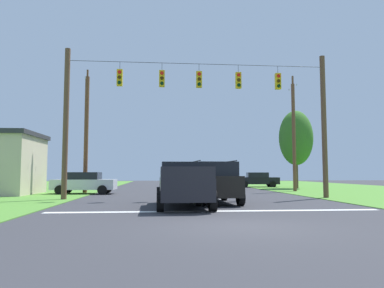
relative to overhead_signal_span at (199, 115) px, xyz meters
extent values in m
plane|color=#333338|center=(-0.06, -10.51, -4.80)|extent=(120.00, 120.00, 0.00)
cube|color=white|center=(-0.06, -6.59, -4.79)|extent=(12.95, 0.45, 0.01)
cube|color=white|center=(-0.06, -0.59, -4.79)|extent=(2.50, 0.15, 0.01)
cube|color=white|center=(-0.06, 6.56, -4.79)|extent=(2.50, 0.15, 0.01)
cube|color=white|center=(-0.06, 11.48, -4.79)|extent=(2.50, 0.15, 0.01)
cube|color=white|center=(-0.06, 17.84, -4.79)|extent=(2.50, 0.15, 0.01)
cube|color=white|center=(-0.06, 28.63, -4.79)|extent=(2.50, 0.15, 0.01)
cylinder|color=brown|center=(-7.49, 0.00, -0.55)|extent=(0.30, 0.30, 8.49)
cylinder|color=brown|center=(7.46, 0.00, -0.55)|extent=(0.30, 0.30, 8.49)
cylinder|color=black|center=(-0.01, 0.00, 3.02)|extent=(14.95, 0.02, 0.02)
cylinder|color=black|center=(-4.57, 0.00, 2.79)|extent=(0.02, 0.02, 0.45)
cube|color=yellow|center=(-4.57, 0.00, 2.09)|extent=(0.32, 0.24, 0.95)
cylinder|color=red|center=(-4.57, -0.14, 2.38)|extent=(0.20, 0.04, 0.20)
cylinder|color=#352203|center=(-4.57, -0.14, 2.08)|extent=(0.20, 0.04, 0.20)
cylinder|color=black|center=(-4.57, -0.14, 1.78)|extent=(0.20, 0.04, 0.20)
cylinder|color=black|center=(-2.16, 0.00, 2.79)|extent=(0.02, 0.02, 0.45)
cube|color=yellow|center=(-2.16, 0.00, 2.09)|extent=(0.32, 0.24, 0.95)
cylinder|color=red|center=(-2.16, -0.14, 2.38)|extent=(0.20, 0.04, 0.20)
cylinder|color=#352203|center=(-2.16, -0.14, 2.08)|extent=(0.20, 0.04, 0.20)
cylinder|color=black|center=(-2.16, -0.14, 1.78)|extent=(0.20, 0.04, 0.20)
cylinder|color=black|center=(-0.01, 0.00, 2.79)|extent=(0.02, 0.02, 0.45)
cube|color=yellow|center=(-0.01, 0.00, 2.09)|extent=(0.32, 0.24, 0.95)
cylinder|color=red|center=(-0.01, -0.14, 2.38)|extent=(0.20, 0.04, 0.20)
cylinder|color=#352203|center=(-0.01, -0.14, 2.08)|extent=(0.20, 0.04, 0.20)
cylinder|color=black|center=(-0.01, -0.14, 1.78)|extent=(0.20, 0.04, 0.20)
cylinder|color=black|center=(2.31, 0.00, 2.79)|extent=(0.02, 0.02, 0.45)
cube|color=yellow|center=(2.31, 0.00, 2.09)|extent=(0.32, 0.24, 0.95)
cylinder|color=red|center=(2.31, -0.14, 2.38)|extent=(0.20, 0.04, 0.20)
cylinder|color=#352203|center=(2.31, -0.14, 2.08)|extent=(0.20, 0.04, 0.20)
cylinder|color=black|center=(2.31, -0.14, 1.78)|extent=(0.20, 0.04, 0.20)
cylinder|color=black|center=(4.70, 0.00, 2.79)|extent=(0.02, 0.02, 0.45)
cube|color=yellow|center=(4.70, 0.00, 2.09)|extent=(0.32, 0.24, 0.95)
cylinder|color=red|center=(4.70, -0.14, 2.38)|extent=(0.20, 0.04, 0.20)
cylinder|color=#352203|center=(4.70, -0.14, 2.08)|extent=(0.20, 0.04, 0.20)
cylinder|color=black|center=(4.70, -0.14, 1.78)|extent=(0.20, 0.04, 0.20)
cube|color=black|center=(-1.23, -4.83, -3.97)|extent=(2.05, 5.42, 0.85)
cube|color=black|center=(-1.24, -4.18, -3.20)|extent=(1.87, 1.92, 0.70)
cube|color=black|center=(-2.16, -6.18, -3.32)|extent=(0.12, 2.38, 0.45)
cube|color=black|center=(-0.28, -6.17, -3.32)|extent=(0.12, 2.38, 0.45)
cube|color=black|center=(-1.21, -7.48, -3.32)|extent=(1.96, 0.12, 0.45)
cylinder|color=black|center=(-2.25, -3.00, -4.40)|extent=(0.29, 0.80, 0.80)
cylinder|color=black|center=(-0.25, -2.98, -4.40)|extent=(0.29, 0.80, 0.80)
cylinder|color=black|center=(-2.22, -6.67, -4.40)|extent=(0.29, 0.80, 0.80)
cylinder|color=black|center=(-0.22, -6.65, -4.40)|extent=(0.29, 0.80, 0.80)
cube|color=black|center=(0.33, -2.75, -3.94)|extent=(2.20, 4.90, 0.95)
cube|color=black|center=(0.34, -2.90, -3.14)|extent=(1.96, 3.29, 0.65)
cylinder|color=black|center=(-0.51, -2.95, -2.77)|extent=(0.19, 2.72, 0.05)
cylinder|color=black|center=(1.19, -2.86, -2.77)|extent=(0.19, 2.72, 0.05)
cylinder|color=black|center=(-0.73, -1.17, -4.42)|extent=(0.30, 0.77, 0.76)
cylinder|color=black|center=(1.22, -1.07, -4.42)|extent=(0.30, 0.77, 0.76)
cylinder|color=black|center=(-0.56, -4.43, -4.42)|extent=(0.30, 0.77, 0.76)
cylinder|color=black|center=(1.39, -4.33, -4.42)|extent=(0.30, 0.77, 0.76)
cube|color=silver|center=(3.30, 13.07, -4.13)|extent=(2.01, 4.38, 0.70)
cube|color=black|center=(3.30, 13.07, -3.53)|extent=(1.72, 2.18, 0.50)
cylinder|color=black|center=(2.47, 14.53, -4.48)|extent=(0.25, 0.65, 0.64)
cylinder|color=black|center=(4.27, 14.44, -4.48)|extent=(0.25, 0.65, 0.64)
cylinder|color=black|center=(2.33, 11.70, -4.48)|extent=(0.25, 0.65, 0.64)
cylinder|color=black|center=(4.13, 11.61, -4.48)|extent=(0.25, 0.65, 0.64)
cube|color=silver|center=(-7.50, 5.47, -4.13)|extent=(4.37, 1.98, 0.70)
cube|color=black|center=(-7.50, 5.47, -3.53)|extent=(2.16, 1.71, 0.50)
cylinder|color=black|center=(-8.96, 4.63, -4.48)|extent=(0.65, 0.25, 0.64)
cylinder|color=black|center=(-8.88, 6.43, -4.48)|extent=(0.65, 0.25, 0.64)
cylinder|color=black|center=(-6.12, 4.51, -4.48)|extent=(0.65, 0.25, 0.64)
cylinder|color=black|center=(-6.05, 6.31, -4.48)|extent=(0.65, 0.25, 0.64)
cube|color=black|center=(7.87, 16.42, -4.13)|extent=(4.46, 2.22, 0.70)
cube|color=black|center=(7.87, 16.42, -3.53)|extent=(2.25, 1.82, 0.50)
cylinder|color=black|center=(6.37, 15.67, -4.48)|extent=(0.66, 0.28, 0.64)
cylinder|color=black|center=(6.55, 17.46, -4.48)|extent=(0.66, 0.28, 0.64)
cylinder|color=black|center=(9.19, 15.38, -4.48)|extent=(0.66, 0.28, 0.64)
cylinder|color=black|center=(9.37, 17.17, -4.48)|extent=(0.66, 0.28, 0.64)
cylinder|color=brown|center=(8.48, 7.51, -0.45)|extent=(0.28, 0.28, 8.69)
cube|color=brown|center=(8.48, 7.51, 3.50)|extent=(0.12, 0.12, 2.11)
cylinder|color=#B2B7BC|center=(8.48, 8.36, 3.62)|extent=(0.08, 0.08, 0.12)
cylinder|color=#B2B7BC|center=(8.48, 6.67, 3.62)|extent=(0.08, 0.08, 0.12)
cylinder|color=brown|center=(-7.70, 6.66, -0.46)|extent=(0.31, 0.31, 8.67)
cube|color=brown|center=(-7.70, 6.66, 3.47)|extent=(0.12, 0.12, 1.87)
cylinder|color=#B2B7BC|center=(-7.70, 7.41, 3.59)|extent=(0.08, 0.08, 0.12)
cylinder|color=#B2B7BC|center=(-7.70, 5.91, 3.59)|extent=(0.08, 0.08, 0.12)
cylinder|color=brown|center=(10.61, 12.58, -3.11)|extent=(0.27, 0.27, 3.37)
ellipsoid|color=#356B23|center=(10.61, 12.58, 0.00)|extent=(3.16, 3.16, 5.19)
camera|label=1|loc=(-2.24, -20.46, -3.33)|focal=33.74mm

